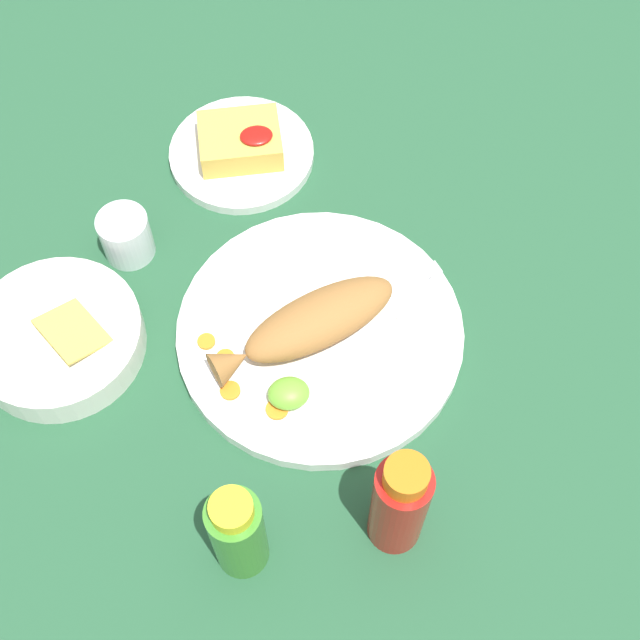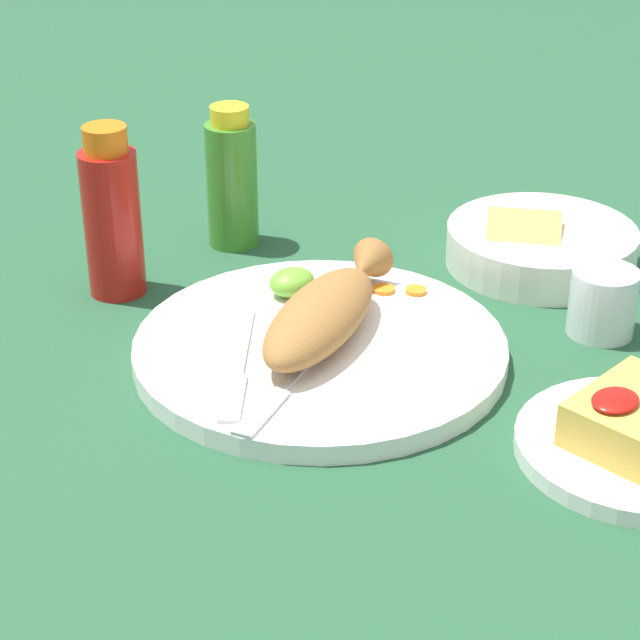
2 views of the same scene
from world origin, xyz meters
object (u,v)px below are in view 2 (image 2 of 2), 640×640
Objects in this scene: hot_sauce_bottle_green at (232,180)px; salt_cup at (602,306)px; main_plate at (320,349)px; side_plate_fries at (637,447)px; guacamole_bowl at (541,244)px; fried_fish at (325,311)px; fork_near at (285,386)px; fork_far at (238,370)px; hot_sauce_bottle_red at (112,216)px.

hot_sauce_bottle_green is 2.43× the size of salt_cup.
side_plate_fries is (-0.06, 0.28, -0.00)m from main_plate.
fried_fish is at bearing -6.26° from guacamole_bowl.
fork_near is at bearing 2.65° from fried_fish.
guacamole_bowl is at bearing -132.54° from side_plate_fries.
guacamole_bowl is (-0.23, -0.25, 0.02)m from side_plate_fries.
fork_near is at bearing -59.84° from side_plate_fries.
guacamole_bowl is (-0.38, 0.04, 0.00)m from fork_far.
fried_fish is at bearing -176.47° from fork_near.
fried_fish is 1.28× the size of fork_near.
hot_sauce_bottle_red is at bearing -56.05° from salt_cup.
fried_fish is 0.29m from side_plate_fries.
salt_cup is (-0.26, 0.38, -0.05)m from hot_sauce_bottle_red.
fork_near is at bearing 55.53° from hot_sauce_bottle_green.
hot_sauce_bottle_green reaches higher than main_plate.
salt_cup reaches higher than guacamole_bowl.
fork_far is 0.97× the size of hot_sauce_bottle_green.
fried_fish is at bearing 133.47° from fork_far.
fork_far reaches higher than side_plate_fries.
hot_sauce_bottle_red is at bearing -143.03° from fork_far.
main_plate is 1.84× the size of fork_near.
side_plate_fries is at bearing 103.12° from main_plate.
guacamole_bowl is at bearing 142.53° from hot_sauce_bottle_red.
hot_sauce_bottle_red reaches higher than salt_cup.
fork_far is 2.36× the size of salt_cup.
fried_fish is 1.22× the size of side_plate_fries.
salt_cup is (-0.20, 0.15, -0.01)m from fried_fish.
hot_sauce_bottle_green is (-0.20, -0.23, 0.05)m from fork_far.
fork_near is 0.05m from fork_far.
side_plate_fries is (-0.05, 0.28, -0.03)m from fried_fish.
hot_sauce_bottle_green is at bearing -178.34° from hot_sauce_bottle_red.
hot_sauce_bottle_green is at bearing -173.52° from fork_far.
guacamole_bowl is at bearing 160.46° from fork_near.
fork_far is (0.01, -0.05, 0.00)m from fork_near.
salt_cup reaches higher than fork_near.
hot_sauce_bottle_green is 0.81× the size of side_plate_fries.
fried_fish is at bearing -79.22° from side_plate_fries.
main_plate is 2.18× the size of hot_sauce_bottle_green.
side_plate_fries is (-0.14, 0.24, -0.01)m from fork_near.
fork_far is at bearing -7.46° from main_plate.
fork_near is at bearing 59.62° from fork_far.
guacamole_bowl is (-0.28, 0.03, -0.02)m from fried_fish.
fork_near is 0.31m from salt_cup.
hot_sauce_bottle_green is at bearing -55.28° from guacamole_bowl.
side_plate_fries is at bearing 47.46° from guacamole_bowl.
fork_far is (0.10, -0.01, -0.02)m from fried_fish.
fork_far is 0.78× the size of side_plate_fries.
fried_fish is at bearing -37.33° from salt_cup.
fork_far is at bearing -5.70° from guacamole_bowl.
side_plate_fries is 0.97× the size of guacamole_bowl.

